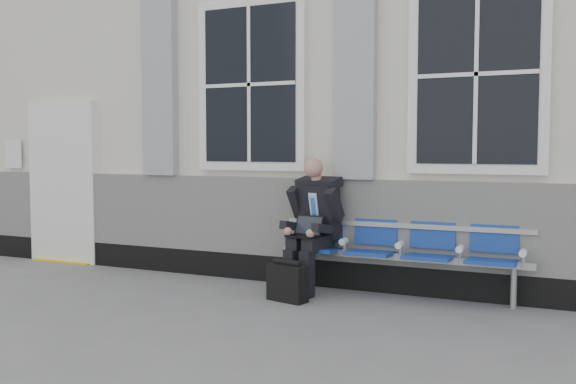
% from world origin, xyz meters
% --- Properties ---
extents(ground, '(70.00, 70.00, 0.00)m').
position_xyz_m(ground, '(0.00, 0.00, 0.00)').
color(ground, slate).
rests_on(ground, ground).
extents(station_building, '(14.40, 4.40, 4.49)m').
position_xyz_m(station_building, '(-0.02, 3.47, 2.22)').
color(station_building, beige).
rests_on(station_building, ground).
extents(bench, '(2.60, 0.47, 0.91)m').
position_xyz_m(bench, '(-0.35, 1.32, 0.55)').
color(bench, '#9EA0A3').
rests_on(bench, ground).
extents(businessman, '(0.61, 0.82, 1.43)m').
position_xyz_m(businessman, '(-1.27, 1.19, 0.77)').
color(businessman, black).
rests_on(businessman, ground).
extents(briefcase, '(0.44, 0.27, 0.42)m').
position_xyz_m(briefcase, '(-1.34, 0.68, 0.19)').
color(briefcase, black).
rests_on(briefcase, ground).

